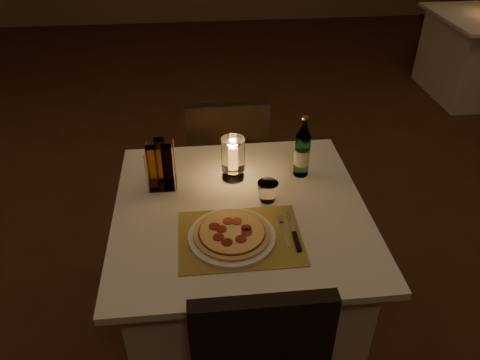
{
  "coord_description": "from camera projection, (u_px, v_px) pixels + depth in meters",
  "views": [
    {
      "loc": [
        -0.17,
        -1.64,
        1.89
      ],
      "look_at": [
        -0.02,
        -0.16,
        0.86
      ],
      "focal_mm": 35.0,
      "sensor_mm": 36.0,
      "label": 1
    }
  ],
  "objects": [
    {
      "name": "knife",
      "position": [
        296.0,
        237.0,
        1.7
      ],
      "size": [
        0.02,
        0.22,
        0.01
      ],
      "color": "black",
      "rests_on": "placemat"
    },
    {
      "name": "water_bottle",
      "position": [
        302.0,
        152.0,
        1.99
      ],
      "size": [
        0.07,
        0.07,
        0.28
      ],
      "color": "#5EB073",
      "rests_on": "main_table"
    },
    {
      "name": "pizza",
      "position": [
        232.0,
        233.0,
        1.69
      ],
      "size": [
        0.28,
        0.28,
        0.02
      ],
      "color": "#D8B77F",
      "rests_on": "plate"
    },
    {
      "name": "placemat",
      "position": [
        240.0,
        238.0,
        1.71
      ],
      "size": [
        0.45,
        0.34,
        0.0
      ],
      "primitive_type": "cube",
      "color": "#A68C39",
      "rests_on": "main_table"
    },
    {
      "name": "hurricane_candle",
      "position": [
        233.0,
        156.0,
        1.97
      ],
      "size": [
        0.1,
        0.1,
        0.19
      ],
      "color": "white",
      "rests_on": "main_table"
    },
    {
      "name": "floor",
      "position": [
        240.0,
        300.0,
        2.43
      ],
      "size": [
        8.0,
        10.0,
        0.02
      ],
      "primitive_type": "cube",
      "color": "#4D2718",
      "rests_on": "ground"
    },
    {
      "name": "main_table",
      "position": [
        240.0,
        273.0,
        2.07
      ],
      "size": [
        1.0,
        1.0,
        0.74
      ],
      "color": "silver",
      "rests_on": "ground"
    },
    {
      "name": "plate",
      "position": [
        232.0,
        236.0,
        1.7
      ],
      "size": [
        0.32,
        0.32,
        0.01
      ],
      "primitive_type": "cylinder",
      "color": "white",
      "rests_on": "placemat"
    },
    {
      "name": "cruet_caddy",
      "position": [
        161.0,
        167.0,
        1.92
      ],
      "size": [
        0.12,
        0.12,
        0.21
      ],
      "color": "white",
      "rests_on": "main_table"
    },
    {
      "name": "fork",
      "position": [
        283.0,
        228.0,
        1.75
      ],
      "size": [
        0.02,
        0.18,
        0.0
      ],
      "color": "silver",
      "rests_on": "placemat"
    },
    {
      "name": "chair_far",
      "position": [
        227.0,
        155.0,
        2.55
      ],
      "size": [
        0.42,
        0.42,
        0.9
      ],
      "color": "black",
      "rests_on": "ground"
    },
    {
      "name": "tumbler",
      "position": [
        268.0,
        192.0,
        1.88
      ],
      "size": [
        0.08,
        0.08,
        0.08
      ],
      "primitive_type": null,
      "color": "white",
      "rests_on": "main_table"
    },
    {
      "name": "neighbor_chair_rb",
      "position": [
        453.0,
        15.0,
        4.81
      ],
      "size": [
        0.42,
        0.42,
        0.9
      ],
      "color": "black",
      "rests_on": "ground"
    }
  ]
}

